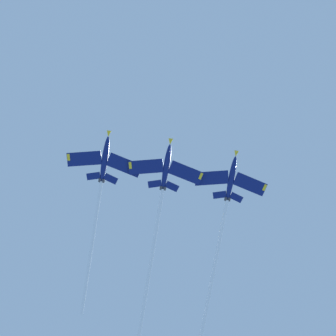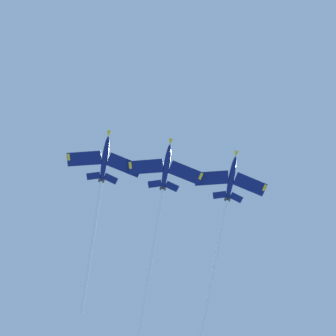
% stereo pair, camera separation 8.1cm
% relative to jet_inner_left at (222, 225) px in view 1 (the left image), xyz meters
% --- Properties ---
extents(jet_inner_left, '(50.95, 29.55, 14.05)m').
position_rel_jet_inner_left_xyz_m(jet_inner_left, '(0.00, 0.00, 0.00)').
color(jet_inner_left, navy).
extents(jet_centre, '(55.54, 31.17, 14.12)m').
position_rel_jet_inner_left_xyz_m(jet_centre, '(6.24, -16.62, -1.54)').
color(jet_centre, navy).
extents(jet_inner_right, '(46.15, 27.36, 12.63)m').
position_rel_jet_inner_left_xyz_m(jet_inner_right, '(17.37, -29.52, 0.18)').
color(jet_inner_right, navy).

